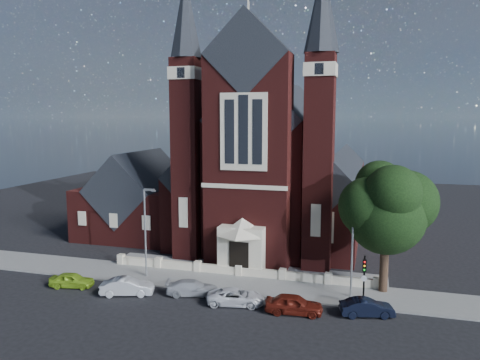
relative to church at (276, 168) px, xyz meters
The scene contains 16 objects.
ground 11.40m from the church, 90.00° to the right, with size 120.00×120.00×0.00m, color black.
pavement_strip 20.18m from the church, 90.00° to the right, with size 60.00×5.00×0.12m, color slate.
forecourt_paving 16.60m from the church, 90.00° to the right, with size 26.00×3.00×0.14m, color slate.
forecourt_wall 18.37m from the church, 90.00° to the right, with size 24.00×0.40×0.90m, color beige.
church is the anchor object (origin of this frame).
parish_hall 17.26m from the church, 162.84° to the right, with size 12.00×12.20×10.24m.
street_tree 21.38m from the church, 53.83° to the right, with size 6.40×6.60×10.70m.
street_lamp_left 20.84m from the church, 112.66° to the right, with size 1.16×0.22×8.09m.
street_lamp_right 21.76m from the church, 61.96° to the right, with size 1.16×0.22×8.09m.
traffic_signal 23.94m from the church, 61.80° to the right, with size 0.28×0.42×4.00m.
car_lime_van 27.43m from the church, 119.22° to the right, with size 1.48×3.69×1.26m, color #89B724.
car_silver_a 25.57m from the church, 107.83° to the right, with size 1.48×4.24×1.40m, color #ADB1B5.
car_silver_b 23.25m from the church, 96.16° to the right, with size 1.72×4.23×1.23m, color #B1B4B9.
car_white_suv 24.00m from the church, 86.10° to the right, with size 2.04×4.42×1.23m, color white.
car_dark_red 25.07m from the church, 75.17° to the right, with size 1.70×4.22×1.44m, color #611A10.
car_navy 25.96m from the church, 62.98° to the right, with size 1.35×3.88×1.28m, color black.
Camera 1 is at (11.35, -32.76, 14.36)m, focal length 35.00 mm.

